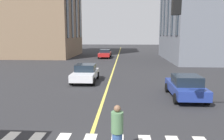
{
  "coord_description": "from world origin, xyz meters",
  "views": [
    {
      "loc": [
        -5.0,
        -1.25,
        3.78
      ],
      "look_at": [
        8.11,
        -0.48,
        1.68
      ],
      "focal_mm": 35.59,
      "sensor_mm": 36.0,
      "label": 1
    }
  ],
  "objects_px": {
    "car_white_mid": "(85,73)",
    "car_blue_oncoming": "(186,87)",
    "pedestrian_near": "(117,131)",
    "car_red_parked_b": "(105,54)"
  },
  "relations": [
    {
      "from": "car_white_mid",
      "to": "car_blue_oncoming",
      "type": "height_order",
      "value": "same"
    },
    {
      "from": "car_blue_oncoming",
      "to": "pedestrian_near",
      "type": "xyz_separation_m",
      "value": [
        -6.7,
        3.87,
        0.12
      ]
    },
    {
      "from": "car_white_mid",
      "to": "car_blue_oncoming",
      "type": "xyz_separation_m",
      "value": [
        -4.31,
        -6.84,
        0.0
      ]
    },
    {
      "from": "car_white_mid",
      "to": "pedestrian_near",
      "type": "bearing_deg",
      "value": -164.9
    },
    {
      "from": "car_red_parked_b",
      "to": "car_white_mid",
      "type": "height_order",
      "value": "car_white_mid"
    },
    {
      "from": "car_red_parked_b",
      "to": "car_blue_oncoming",
      "type": "height_order",
      "value": "car_blue_oncoming"
    },
    {
      "from": "car_red_parked_b",
      "to": "car_blue_oncoming",
      "type": "relative_size",
      "value": 1.13
    },
    {
      "from": "car_red_parked_b",
      "to": "pedestrian_near",
      "type": "xyz_separation_m",
      "value": [
        -29.63,
        -3.08,
        0.12
      ]
    },
    {
      "from": "car_red_parked_b",
      "to": "pedestrian_near",
      "type": "height_order",
      "value": "pedestrian_near"
    },
    {
      "from": "car_white_mid",
      "to": "car_blue_oncoming",
      "type": "distance_m",
      "value": 8.09
    }
  ]
}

